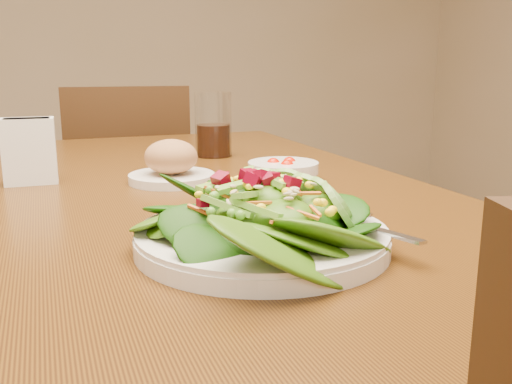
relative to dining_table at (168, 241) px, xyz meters
The scene contains 7 objects.
dining_table is the anchor object (origin of this frame).
chair_far 0.98m from the dining_table, 86.04° to the left, with size 0.45×0.45×0.89m.
salad_plate 0.40m from the dining_table, 82.79° to the right, with size 0.30×0.30×0.09m.
bread_plate 0.14m from the dining_table, 61.52° to the left, with size 0.16×0.16×0.08m.
tomato_bowl 0.25m from the dining_table, ahead, with size 0.13×0.13×0.04m.
drinking_glass 0.37m from the dining_table, 58.83° to the left, with size 0.08×0.08×0.15m.
napkin_holder 0.30m from the dining_table, 153.08° to the left, with size 0.09×0.05×0.12m.
Camera 1 is at (-0.20, -0.98, 0.97)m, focal length 40.00 mm.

